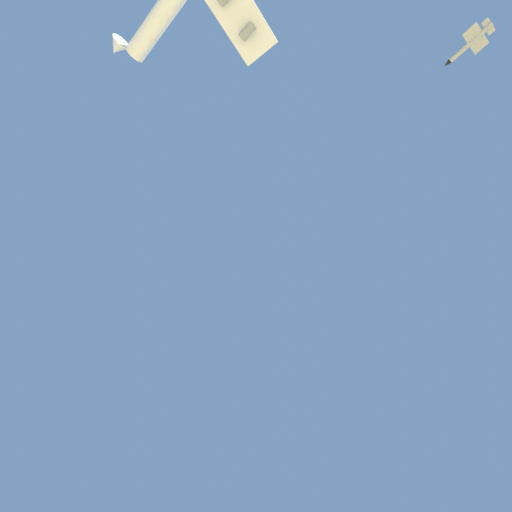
% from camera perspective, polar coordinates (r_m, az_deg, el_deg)
% --- Properties ---
extents(chase_jet_lead, '(10.07, 14.65, 4.00)m').
position_cam_1_polar(chase_jet_lead, '(139.81, 30.83, 27.00)').
color(chase_jet_lead, '#999EA3').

